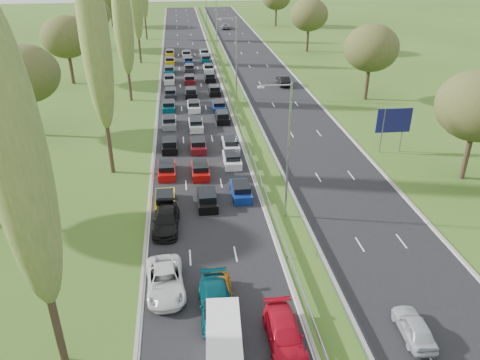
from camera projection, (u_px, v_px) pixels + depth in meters
ground at (235, 94)px, 73.81m from camera, size 260.00×260.00×0.00m
near_carriageway at (192, 92)px, 75.25m from camera, size 10.50×215.00×0.04m
far_carriageway at (274, 88)px, 76.79m from camera, size 10.50×215.00×0.04m
central_reservation at (233, 87)px, 75.77m from camera, size 2.36×215.00×0.32m
lamp_columns at (236, 59)px, 69.31m from camera, size 0.18×140.18×12.00m
poplar_row at (114, 27)px, 55.89m from camera, size 2.80×127.80×22.44m
woodland_left at (17, 82)px, 51.94m from camera, size 8.00×166.00×11.10m
woodland_right at (396, 61)px, 60.78m from camera, size 8.00×153.00×11.10m
traffic_queue_fill at (193, 98)px, 70.48m from camera, size 9.13×67.43×0.80m
near_car_2 at (165, 281)px, 32.11m from camera, size 2.90×5.67×1.53m
near_car_3 at (166, 220)px, 39.12m from camera, size 2.39×5.29×1.50m
near_car_7 at (216, 303)px, 30.16m from camera, size 2.22×5.39×1.56m
near_car_8 at (221, 292)px, 31.25m from camera, size 1.67×3.95×1.34m
near_car_11 at (285, 334)px, 27.79m from camera, size 2.07×5.07×1.47m
far_car_0 at (414, 327)px, 28.38m from camera, size 1.81×4.08×1.36m
far_car_1 at (283, 80)px, 78.22m from camera, size 1.68×4.74×1.56m
far_car_2 at (226, 26)px, 128.82m from camera, size 2.65×5.40×1.47m
white_van_rear at (223, 337)px, 27.21m from camera, size 1.98×5.05×2.03m
direction_sign at (394, 122)px, 52.11m from camera, size 4.00×0.20×5.20m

